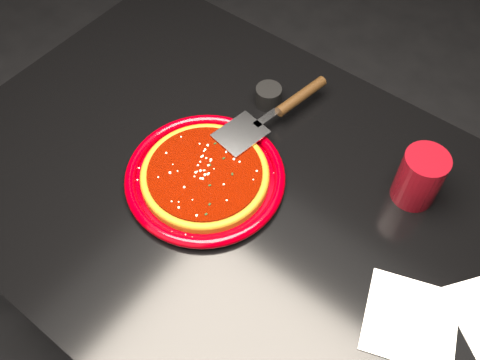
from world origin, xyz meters
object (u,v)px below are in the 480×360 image
table (246,282)px  pizza_server (273,113)px  plate (205,177)px  cup (420,177)px  ramekin (268,96)px

table → pizza_server: (-0.07, 0.17, 0.41)m
plate → cup: 0.39m
table → cup: cup is taller
table → plate: (-0.09, -0.02, 0.39)m
pizza_server → plate: bearing=-87.0°
pizza_server → ramekin: (-0.05, 0.05, -0.02)m
table → cup: size_ratio=10.73×
pizza_server → cup: (0.30, 0.02, 0.02)m
plate → ramekin: bearing=95.6°
table → cup: (0.24, 0.19, 0.43)m
cup → ramekin: size_ratio=2.07×
pizza_server → ramekin: bearing=143.6°
table → ramekin: bearing=117.2°
ramekin → pizza_server: bearing=-46.1°
pizza_server → ramekin: pizza_server is taller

